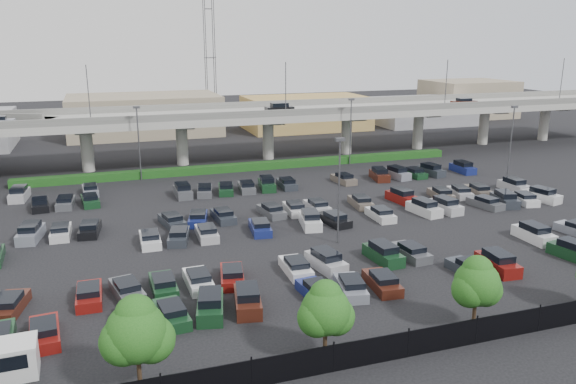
% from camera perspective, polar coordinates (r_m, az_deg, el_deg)
% --- Properties ---
extents(ground, '(280.00, 280.00, 0.00)m').
position_cam_1_polar(ground, '(61.80, 2.09, -2.73)').
color(ground, black).
extents(overpass, '(150.00, 13.00, 15.80)m').
position_cam_1_polar(overpass, '(90.14, -5.25, 7.49)').
color(overpass, '#9A9992').
rests_on(overpass, ground).
extents(hedge, '(66.00, 1.60, 1.10)m').
position_cam_1_polar(hedge, '(84.68, -3.89, 2.60)').
color(hedge, '#134115').
rests_on(hedge, ground).
extents(fence, '(70.00, 0.10, 2.00)m').
position_cam_1_polar(fence, '(38.63, 17.30, -13.58)').
color(fence, black).
rests_on(fence, ground).
extents(tree_row, '(65.07, 3.66, 5.94)m').
position_cam_1_polar(tree_row, '(38.95, 17.25, -9.04)').
color(tree_row, '#332316').
rests_on(tree_row, ground).
extents(parked_cars, '(63.17, 41.62, 1.67)m').
position_cam_1_polar(parked_cars, '(58.64, 3.34, -3.12)').
color(parked_cars, silver).
rests_on(parked_cars, ground).
extents(light_poles, '(66.90, 48.38, 10.30)m').
position_cam_1_polar(light_poles, '(60.73, -2.17, 3.05)').
color(light_poles, '#4B4B50').
rests_on(light_poles, ground).
extents(distant_buildings, '(138.00, 24.00, 9.00)m').
position_cam_1_polar(distant_buildings, '(122.36, -2.74, 8.07)').
color(distant_buildings, gray).
rests_on(distant_buildings, ground).
extents(comm_tower, '(2.40, 2.40, 30.00)m').
position_cam_1_polar(comm_tower, '(131.35, -7.94, 13.63)').
color(comm_tower, '#4B4B50').
rests_on(comm_tower, ground).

